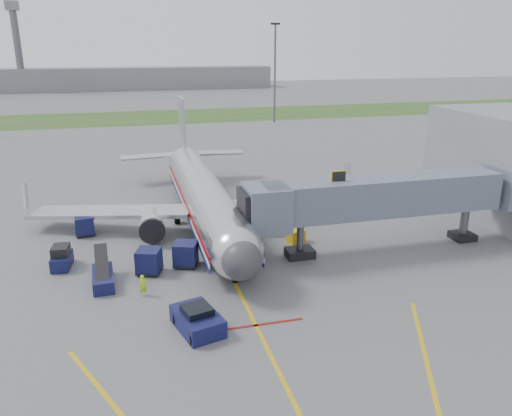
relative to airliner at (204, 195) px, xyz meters
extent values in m
plane|color=#565659|center=(0.00, -15.25, -2.65)|extent=(400.00, 400.00, 0.00)
cube|color=#2D4C1E|center=(0.00, 74.75, -2.64)|extent=(300.00, 25.00, 0.01)
cube|color=gold|center=(0.00, -17.25, -2.64)|extent=(0.25, 50.00, 0.01)
cube|color=maroon|center=(0.00, -19.25, -2.64)|extent=(6.00, 0.25, 0.01)
cylinder|color=silver|center=(0.00, -0.25, 0.05)|extent=(3.80, 28.00, 3.80)
sphere|color=silver|center=(0.00, -14.25, 0.05)|extent=(3.80, 3.80, 3.80)
sphere|color=#38383D|center=(0.00, -15.55, 0.05)|extent=(2.74, 2.74, 2.74)
cube|color=black|center=(0.00, -14.65, 0.60)|extent=(2.20, 1.20, 0.55)
cone|color=silver|center=(0.00, 16.25, 0.05)|extent=(3.80, 5.00, 3.80)
cube|color=#B7BAC1|center=(0.00, 15.75, 4.05)|extent=(0.35, 4.20, 7.00)
cube|color=#B7BAC1|center=(-8.50, -0.25, -0.85)|extent=(15.10, 8.59, 1.13)
cube|color=#B7BAC1|center=(8.50, -0.25, -0.85)|extent=(15.10, 8.59, 1.13)
cylinder|color=silver|center=(-5.20, -3.25, -1.30)|extent=(2.10, 3.60, 2.10)
cylinder|color=silver|center=(5.20, -3.25, -1.30)|extent=(2.10, 3.60, 2.10)
cube|color=maroon|center=(1.92, -0.25, -0.30)|extent=(0.05, 28.00, 0.45)
cube|color=navy|center=(1.92, -0.25, -1.20)|extent=(0.05, 28.00, 0.35)
cylinder|color=black|center=(0.00, -13.25, -2.35)|extent=(0.28, 0.70, 0.70)
cylinder|color=black|center=(-2.60, 0.25, -2.20)|extent=(0.50, 1.00, 1.00)
cylinder|color=black|center=(2.60, 0.25, -2.20)|extent=(0.50, 1.00, 1.00)
cube|color=slate|center=(13.00, -10.25, 1.95)|extent=(20.00, 3.00, 3.00)
cube|color=slate|center=(3.20, -10.25, 1.75)|extent=(3.20, 3.60, 3.40)
cube|color=black|center=(2.00, -10.25, 1.75)|extent=(1.60, 3.00, 2.80)
cube|color=#E4A60D|center=(9.00, -10.25, 3.75)|extent=(1.20, 0.15, 1.00)
cylinder|color=#595B60|center=(6.00, -10.25, -1.10)|extent=(0.56, 0.56, 3.10)
cube|color=black|center=(6.00, -10.25, -2.30)|extent=(2.20, 1.60, 0.70)
cylinder|color=#595B60|center=(21.00, -10.25, -1.10)|extent=(0.70, 0.70, 3.10)
cube|color=black|center=(21.00, -10.25, -2.35)|extent=(1.80, 1.80, 0.60)
cube|color=slate|center=(25.00, -10.25, 1.95)|extent=(3.00, 4.00, 3.40)
cylinder|color=#595B60|center=(25.00, 59.75, 7.35)|extent=(0.44, 0.44, 20.00)
cube|color=black|center=(25.00, 59.75, 17.55)|extent=(2.00, 0.40, 0.40)
cube|color=slate|center=(-10.00, 154.75, 1.35)|extent=(120.00, 14.00, 8.00)
cylinder|color=#595B60|center=(-40.00, 149.75, 11.35)|extent=(2.40, 2.40, 28.00)
cube|color=slate|center=(-40.00, 149.75, 25.85)|extent=(4.00, 4.00, 3.00)
cube|color=#0D1439|center=(-3.47, -18.75, -2.10)|extent=(3.06, 4.03, 1.09)
cube|color=black|center=(-3.47, -18.75, -1.40)|extent=(1.96, 1.96, 0.50)
cylinder|color=black|center=(-3.99, -20.23, -2.25)|extent=(0.42, 0.82, 0.80)
cylinder|color=black|center=(-2.26, -19.76, -2.25)|extent=(0.42, 0.82, 0.80)
cylinder|color=black|center=(-4.67, -17.74, -2.25)|extent=(0.42, 0.82, 0.80)
cylinder|color=black|center=(-2.95, -17.27, -2.25)|extent=(0.42, 0.82, 0.80)
cube|color=#0D1439|center=(-12.16, -7.45, -2.10)|extent=(1.52, 2.60, 1.00)
cube|color=black|center=(-12.16, -7.45, -1.25)|extent=(1.34, 1.70, 0.70)
cylinder|color=black|center=(-12.74, -8.30, -2.40)|extent=(0.26, 0.52, 0.50)
cylinder|color=black|center=(-11.75, -8.39, -2.40)|extent=(0.26, 0.52, 0.50)
cylinder|color=black|center=(-12.58, -6.51, -2.40)|extent=(0.26, 0.52, 0.50)
cylinder|color=black|center=(-11.58, -6.60, -2.40)|extent=(0.26, 0.52, 0.50)
cube|color=#0D1439|center=(-5.78, -10.14, -1.62)|extent=(2.12, 2.12, 1.67)
cube|color=black|center=(-5.78, -10.14, -2.45)|extent=(2.19, 2.19, 0.13)
cylinder|color=black|center=(-6.60, -10.54, -2.49)|extent=(0.32, 0.36, 0.30)
cylinder|color=black|center=(-5.38, -10.96, -2.49)|extent=(0.32, 0.36, 0.30)
cylinder|color=black|center=(-6.18, -9.32, -2.49)|extent=(0.32, 0.36, 0.30)
cylinder|color=black|center=(-4.96, -9.74, -2.49)|extent=(0.32, 0.36, 0.30)
cube|color=#0D1439|center=(-10.88, -0.80, -1.68)|extent=(1.74, 1.74, 1.57)
cube|color=black|center=(-10.88, -0.80, -2.46)|extent=(1.79, 1.79, 0.12)
cylinder|color=black|center=(-11.41, -1.47, -2.50)|extent=(0.25, 0.31, 0.28)
cylinder|color=black|center=(-10.21, -1.34, -2.50)|extent=(0.25, 0.31, 0.28)
cylinder|color=black|center=(-11.55, -0.26, -2.50)|extent=(0.25, 0.31, 0.28)
cylinder|color=black|center=(-10.34, -0.13, -2.50)|extent=(0.25, 0.31, 0.28)
cube|color=#0D1439|center=(-3.00, -9.57, -1.61)|extent=(2.15, 2.15, 1.69)
cube|color=black|center=(-3.00, -9.57, -2.45)|extent=(2.22, 2.22, 0.13)
cylinder|color=black|center=(-3.83, -9.98, -2.49)|extent=(0.33, 0.37, 0.31)
cylinder|color=black|center=(-2.60, -10.40, -2.49)|extent=(0.33, 0.37, 0.31)
cylinder|color=black|center=(-3.41, -8.74, -2.49)|extent=(0.33, 0.37, 0.31)
cylinder|color=black|center=(-2.17, -9.16, -2.49)|extent=(0.33, 0.37, 0.31)
cube|color=#0D1439|center=(-9.06, -11.25, -2.19)|extent=(1.61, 3.74, 0.92)
cube|color=black|center=(-9.08, -10.74, -1.22)|extent=(1.13, 4.15, 1.44)
cylinder|color=black|center=(-9.50, -12.60, -2.36)|extent=(0.25, 0.58, 0.57)
cylinder|color=black|center=(-8.48, -12.55, -2.36)|extent=(0.25, 0.58, 0.57)
cylinder|color=black|center=(-9.63, -9.95, -2.36)|extent=(0.25, 0.58, 0.57)
cylinder|color=black|center=(-8.61, -9.90, -2.36)|extent=(0.25, 0.58, 0.57)
cube|color=#E4A60D|center=(6.72, -7.25, -2.09)|extent=(1.60, 1.30, 1.11)
cylinder|color=black|center=(6.28, -7.39, -2.51)|extent=(0.26, 0.32, 0.28)
cylinder|color=black|center=(7.16, -7.11, -2.51)|extent=(0.26, 0.32, 0.28)
imported|color=#BCE51A|center=(-6.38, -13.65, -1.90)|extent=(0.62, 0.50, 1.50)
camera|label=1|loc=(-6.75, -44.82, 13.55)|focal=35.00mm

